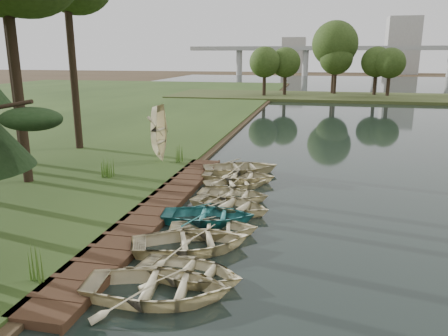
% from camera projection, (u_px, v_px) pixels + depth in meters
% --- Properties ---
extents(ground, '(300.00, 300.00, 0.00)m').
position_uv_depth(ground, '(195.00, 216.00, 17.24)').
color(ground, '#3D2F1D').
extents(boardwalk, '(1.60, 16.00, 0.30)m').
position_uv_depth(boardwalk, '(157.00, 209.00, 17.53)').
color(boardwalk, '#3A2416').
rests_on(boardwalk, ground).
extents(peninsula, '(50.00, 14.00, 0.45)m').
position_uv_depth(peninsula, '(344.00, 97.00, 62.84)').
color(peninsula, '#39431D').
rests_on(peninsula, ground).
extents(far_trees, '(45.60, 5.60, 8.80)m').
position_uv_depth(far_trees, '(322.00, 53.00, 61.96)').
color(far_trees, black).
rests_on(far_trees, peninsula).
extents(bridge, '(95.90, 4.00, 8.60)m').
position_uv_depth(bridge, '(349.00, 51.00, 126.45)').
color(bridge, '#A5A5A0').
rests_on(bridge, ground).
extents(building_a, '(10.00, 8.00, 18.00)m').
position_uv_depth(building_a, '(402.00, 46.00, 141.26)').
color(building_a, '#A5A5A0').
rests_on(building_a, ground).
extents(building_b, '(8.00, 8.00, 12.00)m').
position_uv_depth(building_b, '(294.00, 55.00, 153.90)').
color(building_b, '#A5A5A0').
rests_on(building_b, ground).
extents(rowboat_0, '(4.15, 3.18, 0.80)m').
position_uv_depth(rowboat_0, '(158.00, 284.00, 11.21)').
color(rowboat_0, beige).
rests_on(rowboat_0, water).
extents(rowboat_1, '(3.36, 2.62, 0.64)m').
position_uv_depth(rowboat_1, '(190.00, 269.00, 12.17)').
color(rowboat_1, beige).
rests_on(rowboat_1, water).
extents(rowboat_2, '(4.52, 3.92, 0.78)m').
position_uv_depth(rowboat_2, '(191.00, 239.00, 13.95)').
color(rowboat_2, beige).
rests_on(rowboat_2, water).
extents(rowboat_3, '(3.46, 2.76, 0.64)m').
position_uv_depth(rowboat_3, '(214.00, 226.00, 15.20)').
color(rowboat_3, beige).
rests_on(rowboat_3, water).
extents(rowboat_4, '(3.77, 2.92, 0.72)m').
position_uv_depth(rowboat_4, '(208.00, 214.00, 16.32)').
color(rowboat_4, teal).
rests_on(rowboat_4, water).
extents(rowboat_5, '(3.96, 3.33, 0.70)m').
position_uv_depth(rowboat_5, '(230.00, 203.00, 17.53)').
color(rowboat_5, beige).
rests_on(rowboat_5, water).
extents(rowboat_6, '(3.12, 2.26, 0.64)m').
position_uv_depth(rowboat_6, '(233.00, 193.00, 18.89)').
color(rowboat_6, beige).
rests_on(rowboat_6, water).
extents(rowboat_7, '(3.67, 3.21, 0.63)m').
position_uv_depth(rowboat_7, '(236.00, 181.00, 20.60)').
color(rowboat_7, beige).
rests_on(rowboat_7, water).
extents(rowboat_8, '(3.61, 2.59, 0.74)m').
position_uv_depth(rowboat_8, '(238.00, 174.00, 21.59)').
color(rowboat_8, beige).
rests_on(rowboat_8, water).
extents(rowboat_9, '(4.75, 4.11, 0.82)m').
position_uv_depth(rowboat_9, '(241.00, 166.00, 23.02)').
color(rowboat_9, beige).
rests_on(rowboat_9, water).
extents(stored_rowboat, '(3.33, 2.46, 0.66)m').
position_uv_depth(stored_rowboat, '(161.00, 156.00, 24.70)').
color(stored_rowboat, beige).
rests_on(stored_rowboat, bank).
extents(reeds_0, '(0.60, 0.60, 1.05)m').
position_uv_depth(reeds_0, '(36.00, 261.00, 11.63)').
color(reeds_0, '#3F661E').
rests_on(reeds_0, bank).
extents(reeds_1, '(0.60, 0.60, 0.90)m').
position_uv_depth(reeds_1, '(107.00, 168.00, 21.56)').
color(reeds_1, '#3F661E').
rests_on(reeds_1, bank).
extents(reeds_2, '(0.60, 0.60, 0.94)m').
position_uv_depth(reeds_2, '(107.00, 168.00, 21.50)').
color(reeds_2, '#3F661E').
rests_on(reeds_2, bank).
extents(reeds_3, '(0.60, 0.60, 1.01)m').
position_uv_depth(reeds_3, '(178.00, 153.00, 24.56)').
color(reeds_3, '#3F661E').
rests_on(reeds_3, bank).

